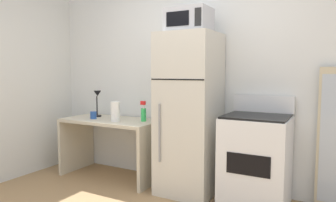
{
  "coord_description": "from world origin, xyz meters",
  "views": [
    {
      "loc": [
        1.42,
        -1.78,
        1.35
      ],
      "look_at": [
        -0.17,
        1.1,
        1.04
      ],
      "focal_mm": 33.21,
      "sensor_mm": 36.0,
      "label": 1
    }
  ],
  "objects_px": {
    "desk": "(112,136)",
    "refrigerator": "(189,114)",
    "paper_towel_roll": "(115,112)",
    "microwave": "(189,21)",
    "desk_lamp": "(97,99)",
    "oven_range": "(256,160)",
    "coffee_mug": "(93,115)",
    "spray_bottle": "(144,113)"
  },
  "relations": [
    {
      "from": "microwave",
      "to": "oven_range",
      "type": "xyz_separation_m",
      "value": [
        0.74,
        0.03,
        -1.43
      ]
    },
    {
      "from": "desk",
      "to": "desk_lamp",
      "type": "height_order",
      "value": "desk_lamp"
    },
    {
      "from": "coffee_mug",
      "to": "microwave",
      "type": "height_order",
      "value": "microwave"
    },
    {
      "from": "spray_bottle",
      "to": "oven_range",
      "type": "xyz_separation_m",
      "value": [
        1.37,
        -0.03,
        -0.38
      ]
    },
    {
      "from": "desk_lamp",
      "to": "coffee_mug",
      "type": "relative_size",
      "value": 3.72
    },
    {
      "from": "desk",
      "to": "desk_lamp",
      "type": "relative_size",
      "value": 3.62
    },
    {
      "from": "microwave",
      "to": "oven_range",
      "type": "height_order",
      "value": "microwave"
    },
    {
      "from": "coffee_mug",
      "to": "refrigerator",
      "type": "bearing_deg",
      "value": 4.39
    },
    {
      "from": "coffee_mug",
      "to": "desk",
      "type": "bearing_deg",
      "value": 22.13
    },
    {
      "from": "refrigerator",
      "to": "spray_bottle",
      "type": "bearing_deg",
      "value": 176.65
    },
    {
      "from": "microwave",
      "to": "coffee_mug",
      "type": "bearing_deg",
      "value": -176.53
    },
    {
      "from": "microwave",
      "to": "paper_towel_roll",
      "type": "bearing_deg",
      "value": -173.26
    },
    {
      "from": "desk_lamp",
      "to": "desk",
      "type": "bearing_deg",
      "value": -14.82
    },
    {
      "from": "desk_lamp",
      "to": "coffee_mug",
      "type": "distance_m",
      "value": 0.27
    },
    {
      "from": "desk",
      "to": "refrigerator",
      "type": "relative_size",
      "value": 0.72
    },
    {
      "from": "refrigerator",
      "to": "desk_lamp",
      "type": "bearing_deg",
      "value": 177.13
    },
    {
      "from": "coffee_mug",
      "to": "microwave",
      "type": "bearing_deg",
      "value": 3.47
    },
    {
      "from": "desk",
      "to": "refrigerator",
      "type": "height_order",
      "value": "refrigerator"
    },
    {
      "from": "paper_towel_roll",
      "to": "spray_bottle",
      "type": "bearing_deg",
      "value": 29.2
    },
    {
      "from": "desk_lamp",
      "to": "coffee_mug",
      "type": "bearing_deg",
      "value": -65.0
    },
    {
      "from": "paper_towel_roll",
      "to": "refrigerator",
      "type": "bearing_deg",
      "value": 8.03
    },
    {
      "from": "desk",
      "to": "microwave",
      "type": "bearing_deg",
      "value": -0.58
    },
    {
      "from": "desk",
      "to": "microwave",
      "type": "height_order",
      "value": "microwave"
    },
    {
      "from": "desk_lamp",
      "to": "paper_towel_roll",
      "type": "bearing_deg",
      "value": -23.58
    },
    {
      "from": "paper_towel_roll",
      "to": "coffee_mug",
      "type": "bearing_deg",
      "value": 175.42
    },
    {
      "from": "spray_bottle",
      "to": "refrigerator",
      "type": "distance_m",
      "value": 0.63
    },
    {
      "from": "coffee_mug",
      "to": "oven_range",
      "type": "height_order",
      "value": "oven_range"
    },
    {
      "from": "desk_lamp",
      "to": "oven_range",
      "type": "xyz_separation_m",
      "value": [
        2.13,
        -0.06,
        -0.52
      ]
    },
    {
      "from": "desk_lamp",
      "to": "refrigerator",
      "type": "bearing_deg",
      "value": -2.87
    },
    {
      "from": "refrigerator",
      "to": "oven_range",
      "type": "bearing_deg",
      "value": 0.44
    },
    {
      "from": "desk",
      "to": "coffee_mug",
      "type": "xyz_separation_m",
      "value": [
        -0.22,
        -0.09,
        0.26
      ]
    },
    {
      "from": "desk",
      "to": "oven_range",
      "type": "height_order",
      "value": "oven_range"
    },
    {
      "from": "desk_lamp",
      "to": "microwave",
      "type": "bearing_deg",
      "value": -3.74
    },
    {
      "from": "coffee_mug",
      "to": "refrigerator",
      "type": "relative_size",
      "value": 0.05
    },
    {
      "from": "spray_bottle",
      "to": "microwave",
      "type": "bearing_deg",
      "value": -5.27
    },
    {
      "from": "desk",
      "to": "refrigerator",
      "type": "distance_m",
      "value": 1.14
    },
    {
      "from": "desk",
      "to": "coffee_mug",
      "type": "bearing_deg",
      "value": -157.87
    },
    {
      "from": "desk_lamp",
      "to": "spray_bottle",
      "type": "xyz_separation_m",
      "value": [
        0.76,
        -0.03,
        -0.14
      ]
    },
    {
      "from": "desk",
      "to": "microwave",
      "type": "relative_size",
      "value": 2.78
    },
    {
      "from": "oven_range",
      "to": "spray_bottle",
      "type": "bearing_deg",
      "value": 178.7
    },
    {
      "from": "desk_lamp",
      "to": "spray_bottle",
      "type": "relative_size",
      "value": 1.42
    },
    {
      "from": "refrigerator",
      "to": "microwave",
      "type": "distance_m",
      "value": 1.02
    }
  ]
}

